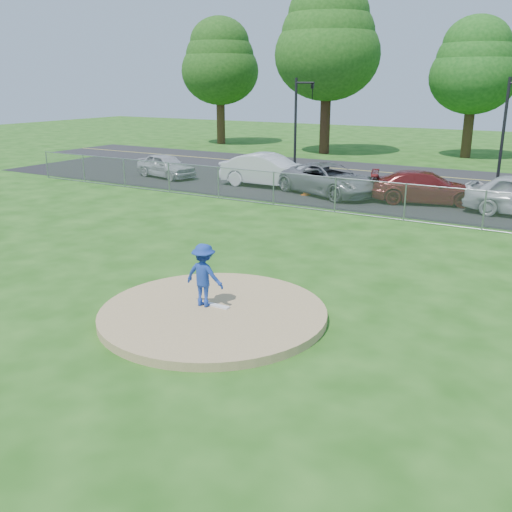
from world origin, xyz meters
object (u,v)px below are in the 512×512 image
(tree_left, at_px, (328,41))
(tree_center, at_px, (475,65))
(parked_car_gray, at_px, (329,179))
(parked_car_silver, at_px, (166,166))
(parked_car_white, at_px, (269,170))
(traffic_signal_left, at_px, (299,116))
(pitcher, at_px, (204,275))
(traffic_cone, at_px, (306,189))
(parked_car_darkred, at_px, (426,187))
(tree_far_left, at_px, (220,61))

(tree_left, xyz_separation_m, tree_center, (10.00, 3.00, -1.77))
(tree_left, relative_size, parked_car_gray, 2.29)
(tree_left, distance_m, parked_car_silver, 17.44)
(tree_center, xyz_separation_m, parked_car_white, (-6.53, -17.95, -5.60))
(parked_car_gray, bearing_deg, traffic_signal_left, 58.61)
(traffic_signal_left, bearing_deg, tree_center, 57.10)
(tree_center, height_order, pitcher, tree_center)
(traffic_cone, distance_m, parked_car_white, 3.07)
(parked_car_white, bearing_deg, traffic_signal_left, 10.13)
(pitcher, bearing_deg, tree_center, -90.89)
(traffic_cone, xyz_separation_m, parked_car_silver, (-9.39, 0.73, 0.36))
(tree_left, relative_size, parked_car_white, 2.41)
(parked_car_gray, bearing_deg, parked_car_darkred, -63.04)
(tree_center, height_order, traffic_signal_left, tree_center)
(tree_far_left, distance_m, tree_left, 11.24)
(tree_far_left, xyz_separation_m, parked_car_white, (14.47, -16.95, -6.19))
(tree_far_left, bearing_deg, pitcher, -56.61)
(parked_car_silver, bearing_deg, tree_left, 0.72)
(tree_left, xyz_separation_m, parked_car_silver, (-3.14, -15.40, -7.55))
(tree_center, height_order, parked_car_white, tree_center)
(traffic_cone, distance_m, parked_car_silver, 9.42)
(tree_center, bearing_deg, parked_car_white, -110.00)
(tree_far_left, height_order, tree_center, tree_far_left)
(traffic_cone, relative_size, parked_car_silver, 0.16)
(parked_car_silver, height_order, parked_car_white, parked_car_white)
(tree_center, xyz_separation_m, traffic_cone, (-3.76, -19.13, -6.14))
(tree_left, height_order, parked_car_darkred, tree_left)
(parked_car_white, bearing_deg, pitcher, -157.18)
(tree_center, height_order, parked_car_silver, tree_center)
(tree_far_left, bearing_deg, parked_car_silver, -65.70)
(tree_center, distance_m, parked_car_darkred, 19.02)
(pitcher, xyz_separation_m, parked_car_gray, (-3.49, 15.38, -0.20))
(tree_left, height_order, parked_car_silver, tree_left)
(tree_far_left, height_order, pitcher, tree_far_left)
(tree_far_left, height_order, parked_car_darkred, tree_far_left)
(tree_far_left, relative_size, parked_car_darkred, 2.16)
(parked_car_silver, relative_size, parked_car_gray, 0.73)
(pitcher, bearing_deg, tree_left, -72.96)
(tree_far_left, xyz_separation_m, parked_car_darkred, (22.79, -17.04, -6.33))
(pitcher, height_order, parked_car_gray, pitcher)
(tree_left, xyz_separation_m, pitcher, (10.67, -30.88, -7.27))
(pitcher, distance_m, parked_car_silver, 20.75)
(parked_car_white, relative_size, parked_car_darkred, 1.04)
(parked_car_gray, bearing_deg, parked_car_white, 103.02)
(tree_far_left, bearing_deg, traffic_signal_left, -39.73)
(parked_car_white, xyz_separation_m, parked_car_gray, (3.71, -0.54, -0.10))
(traffic_cone, xyz_separation_m, parked_car_white, (-2.78, 1.18, 0.54))
(tree_far_left, bearing_deg, traffic_cone, -46.44)
(parked_car_white, bearing_deg, parked_car_silver, 92.37)
(pitcher, height_order, parked_car_white, pitcher)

